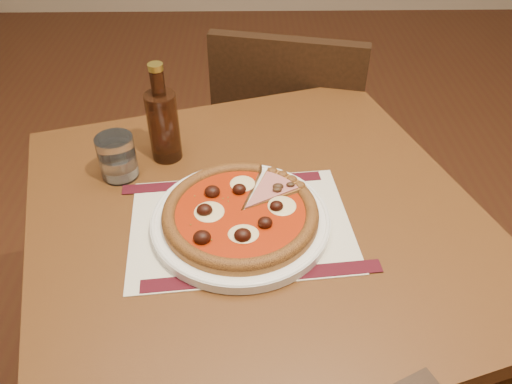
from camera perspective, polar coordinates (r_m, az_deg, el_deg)
The scene contains 8 objects.
table at distance 0.98m, azimuth 0.02°, elevation -6.65°, with size 1.00×1.00×0.75m.
chair_far at distance 1.55m, azimuth 3.73°, elevation 5.88°, with size 0.49×0.49×0.86m.
placemat at distance 0.88m, azimuth -1.75°, elevation -3.79°, with size 0.39×0.28×0.00m, color beige.
plate at distance 0.88m, azimuth -1.76°, elevation -3.31°, with size 0.31×0.31×0.02m, color white.
pizza at distance 0.86m, azimuth -1.80°, elevation -2.36°, with size 0.27×0.27×0.04m.
ham_slice at distance 0.92m, azimuth 2.26°, elevation 0.41°, with size 0.11×0.12×0.02m.
water_glass at distance 1.00m, azimuth -15.57°, elevation 3.87°, with size 0.07×0.07×0.09m, color white.
bottle at distance 1.02m, azimuth -10.56°, elevation 7.76°, with size 0.06×0.06×0.21m.
Camera 1 is at (-0.47, -0.76, 1.36)m, focal length 35.00 mm.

